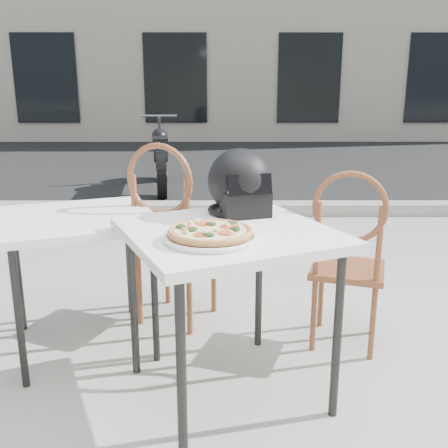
{
  "coord_description": "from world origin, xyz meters",
  "views": [
    {
      "loc": [
        -0.51,
        -2.21,
        1.27
      ],
      "look_at": [
        -0.5,
        -0.4,
        0.79
      ],
      "focal_mm": 40.0,
      "sensor_mm": 36.0,
      "label": 1
    }
  ],
  "objects_px": {
    "plate": "(210,238)",
    "helmet": "(240,185)",
    "pizza": "(210,232)",
    "cafe_table_main": "(228,245)",
    "cafe_chair_side": "(170,226)",
    "cafe_table_side": "(78,228)",
    "motorcycle": "(161,157)",
    "cafe_chair_main": "(348,252)"
  },
  "relations": [
    {
      "from": "plate",
      "to": "helmet",
      "type": "relative_size",
      "value": 1.24
    },
    {
      "from": "pizza",
      "to": "helmet",
      "type": "bearing_deg",
      "value": 74.08
    },
    {
      "from": "plate",
      "to": "pizza",
      "type": "bearing_deg",
      "value": 93.36
    },
    {
      "from": "plate",
      "to": "cafe_table_main",
      "type": "bearing_deg",
      "value": 67.91
    },
    {
      "from": "plate",
      "to": "cafe_chair_side",
      "type": "xyz_separation_m",
      "value": [
        -0.24,
        0.84,
        -0.18
      ]
    },
    {
      "from": "cafe_table_side",
      "to": "cafe_chair_side",
      "type": "distance_m",
      "value": 0.49
    },
    {
      "from": "helmet",
      "to": "motorcycle",
      "type": "bearing_deg",
      "value": 83.79
    },
    {
      "from": "helmet",
      "to": "cafe_table_main",
      "type": "bearing_deg",
      "value": -119.53
    },
    {
      "from": "cafe_table_main",
      "to": "helmet",
      "type": "distance_m",
      "value": 0.33
    },
    {
      "from": "pizza",
      "to": "motorcycle",
      "type": "xyz_separation_m",
      "value": [
        -0.78,
        4.92,
        -0.35
      ]
    },
    {
      "from": "cafe_table_main",
      "to": "cafe_chair_main",
      "type": "height_order",
      "value": "cafe_chair_main"
    },
    {
      "from": "cafe_table_main",
      "to": "cafe_chair_side",
      "type": "relative_size",
      "value": 1.0
    },
    {
      "from": "pizza",
      "to": "cafe_chair_main",
      "type": "height_order",
      "value": "cafe_chair_main"
    },
    {
      "from": "cafe_chair_side",
      "to": "motorcycle",
      "type": "relative_size",
      "value": 0.53
    },
    {
      "from": "cafe_table_side",
      "to": "motorcycle",
      "type": "bearing_deg",
      "value": 91.58
    },
    {
      "from": "cafe_table_main",
      "to": "motorcycle",
      "type": "bearing_deg",
      "value": 100.13
    },
    {
      "from": "cafe_table_side",
      "to": "plate",
      "type": "bearing_deg",
      "value": -41.92
    },
    {
      "from": "cafe_chair_side",
      "to": "plate",
      "type": "bearing_deg",
      "value": 129.49
    },
    {
      "from": "helmet",
      "to": "cafe_chair_main",
      "type": "relative_size",
      "value": 0.4
    },
    {
      "from": "cafe_table_main",
      "to": "pizza",
      "type": "xyz_separation_m",
      "value": [
        -0.07,
        -0.16,
        0.1
      ]
    },
    {
      "from": "motorcycle",
      "to": "helmet",
      "type": "bearing_deg",
      "value": -86.1
    },
    {
      "from": "cafe_table_main",
      "to": "cafe_table_side",
      "type": "relative_size",
      "value": 1.09
    },
    {
      "from": "pizza",
      "to": "motorcycle",
      "type": "height_order",
      "value": "motorcycle"
    },
    {
      "from": "cafe_table_side",
      "to": "cafe_table_main",
      "type": "bearing_deg",
      "value": -30.7
    },
    {
      "from": "plate",
      "to": "helmet",
      "type": "distance_m",
      "value": 0.46
    },
    {
      "from": "pizza",
      "to": "cafe_chair_side",
      "type": "bearing_deg",
      "value": 106.02
    },
    {
      "from": "motorcycle",
      "to": "cafe_table_main",
      "type": "bearing_deg",
      "value": -87.38
    },
    {
      "from": "plate",
      "to": "pizza",
      "type": "distance_m",
      "value": 0.02
    },
    {
      "from": "plate",
      "to": "helmet",
      "type": "height_order",
      "value": "helmet"
    },
    {
      "from": "cafe_chair_main",
      "to": "cafe_chair_side",
      "type": "relative_size",
      "value": 0.9
    },
    {
      "from": "pizza",
      "to": "helmet",
      "type": "relative_size",
      "value": 1.11
    },
    {
      "from": "cafe_chair_side",
      "to": "motorcycle",
      "type": "height_order",
      "value": "cafe_chair_side"
    },
    {
      "from": "cafe_table_main",
      "to": "pizza",
      "type": "height_order",
      "value": "pizza"
    },
    {
      "from": "cafe_table_main",
      "to": "cafe_chair_side",
      "type": "bearing_deg",
      "value": 114.38
    },
    {
      "from": "plate",
      "to": "pizza",
      "type": "height_order",
      "value": "pizza"
    },
    {
      "from": "cafe_table_main",
      "to": "cafe_chair_side",
      "type": "distance_m",
      "value": 0.75
    },
    {
      "from": "helmet",
      "to": "motorcycle",
      "type": "xyz_separation_m",
      "value": [
        -0.91,
        4.5,
        -0.45
      ]
    },
    {
      "from": "pizza",
      "to": "cafe_table_side",
      "type": "xyz_separation_m",
      "value": [
        -0.67,
        0.6,
        -0.15
      ]
    },
    {
      "from": "pizza",
      "to": "motorcycle",
      "type": "relative_size",
      "value": 0.21
    },
    {
      "from": "helmet",
      "to": "cafe_chair_side",
      "type": "xyz_separation_m",
      "value": [
        -0.36,
        0.41,
        -0.3
      ]
    },
    {
      "from": "helmet",
      "to": "cafe_chair_main",
      "type": "bearing_deg",
      "value": -4.28
    },
    {
      "from": "cafe_chair_main",
      "to": "cafe_chair_side",
      "type": "bearing_deg",
      "value": 0.41
    }
  ]
}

